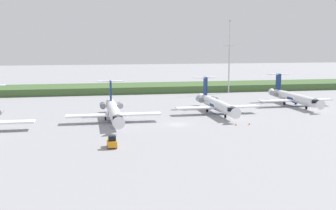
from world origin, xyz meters
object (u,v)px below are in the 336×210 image
antenna_mast (229,63)px  safety_cone_front_marker (236,124)px  safety_cone_mid_marker (249,124)px  regional_jet_fourth (293,97)px  regional_jet_second (114,111)px  regional_jet_third (216,104)px  baggage_tug (112,142)px

antenna_mast → safety_cone_front_marker: bearing=-107.7°
safety_cone_front_marker → safety_cone_mid_marker: 3.41m
regional_jet_fourth → safety_cone_mid_marker: bearing=-132.9°
regional_jet_second → regional_jet_third: 28.91m
baggage_tug → safety_cone_mid_marker: 36.47m
regional_jet_second → baggage_tug: size_ratio=9.69×
regional_jet_fourth → antenna_mast: size_ratio=1.14×
regional_jet_second → regional_jet_third: (28.09, 6.86, 0.00)m
regional_jet_third → antenna_mast: (19.00, 44.24, 8.70)m
regional_jet_second → antenna_mast: bearing=47.3°
regional_jet_third → antenna_mast: 48.93m
antenna_mast → safety_cone_mid_marker: (-16.38, -61.86, -10.96)m
regional_jet_fourth → safety_cone_front_marker: bearing=-136.3°
regional_jet_third → regional_jet_fourth: (27.31, 8.95, 0.00)m
safety_cone_front_marker → safety_cone_mid_marker: (3.40, 0.30, 0.00)m
safety_cone_front_marker → regional_jet_third: bearing=87.5°
safety_cone_mid_marker → baggage_tug: bearing=-154.3°
regional_jet_fourth → safety_cone_mid_marker: (-24.69, -26.57, -2.26)m
regional_jet_third → baggage_tug: regional_jet_third is taller
antenna_mast → regional_jet_third: bearing=-113.2°
regional_jet_fourth → safety_cone_mid_marker: size_ratio=56.36×
antenna_mast → safety_cone_mid_marker: size_ratio=49.51×
regional_jet_third → safety_cone_front_marker: size_ratio=56.36×
antenna_mast → baggage_tug: (-49.24, -77.66, -10.23)m
antenna_mast → safety_cone_front_marker: size_ratio=49.51×
regional_jet_third → regional_jet_fourth: same height
regional_jet_second → regional_jet_fourth: size_ratio=1.00×
regional_jet_second → baggage_tug: 26.68m
antenna_mast → baggage_tug: bearing=-122.4°
regional_jet_second → regional_jet_third: same height
regional_jet_second → regional_jet_fourth: 57.61m
regional_jet_fourth → safety_cone_front_marker: (-28.10, -26.87, -2.26)m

